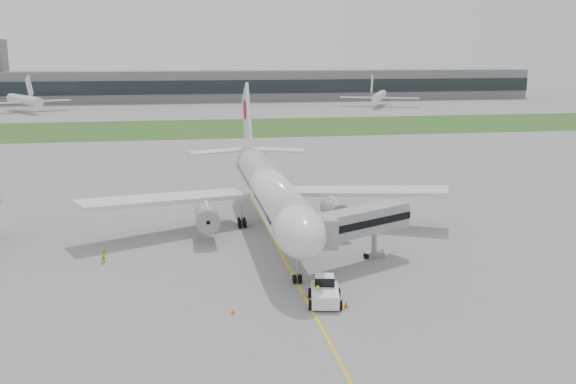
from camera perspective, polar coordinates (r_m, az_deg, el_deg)
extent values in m
plane|color=#949496|center=(78.59, -1.24, -4.34)|extent=(600.00, 600.00, 0.00)
cube|color=#2C5720|center=(196.03, -6.69, 5.67)|extent=(600.00, 50.00, 0.02)
cube|color=slate|center=(305.00, -8.02, 9.32)|extent=(320.00, 22.00, 14.00)
cube|color=#1F262C|center=(294.03, -7.93, 9.21)|extent=(320.00, 0.60, 6.00)
cylinder|color=white|center=(81.03, -1.70, 0.26)|extent=(5.00, 38.00, 5.00)
ellipsoid|color=white|center=(62.36, 0.93, -3.44)|extent=(5.00, 11.00, 5.00)
cube|color=black|center=(61.17, 1.12, -2.88)|extent=(3.20, 1.54, 1.14)
cone|color=white|center=(102.33, -3.51, 3.24)|extent=(5.00, 10.53, 6.16)
cube|color=white|center=(82.43, -10.87, -0.61)|extent=(22.13, 13.52, 1.70)
cube|color=white|center=(85.99, 6.71, 0.07)|extent=(22.13, 13.52, 1.70)
cylinder|color=#A9AAAF|center=(78.45, -7.21, -2.19)|extent=(2.70, 5.20, 2.70)
cylinder|color=#A9AAAF|center=(80.77, 4.20, -1.70)|extent=(2.70, 5.20, 2.70)
cube|color=white|center=(103.13, -3.64, 6.17)|extent=(0.45, 10.90, 12.76)
cylinder|color=#9F0913|center=(103.93, -3.72, 7.32)|extent=(0.60, 3.20, 3.20)
cube|color=white|center=(104.30, -6.41, 3.58)|extent=(9.54, 6.34, 0.35)
cube|color=white|center=(105.39, -0.96, 3.75)|extent=(9.54, 6.34, 0.35)
cylinder|color=#97969B|center=(64.05, 0.84, -6.81)|extent=(0.24, 0.24, 3.10)
cylinder|color=black|center=(84.73, -4.12, -2.74)|extent=(1.40, 1.10, 1.10)
cylinder|color=black|center=(85.59, 0.15, -2.55)|extent=(1.40, 1.10, 1.10)
cube|color=white|center=(59.51, 3.30, -9.15)|extent=(3.28, 4.82, 1.18)
cube|color=white|center=(60.26, 3.27, -7.86)|extent=(2.04, 1.89, 0.98)
cube|color=black|center=(60.24, 3.27, -7.82)|extent=(2.10, 1.95, 0.84)
cylinder|color=black|center=(60.97, 1.98, -8.94)|extent=(0.51, 0.94, 0.89)
cylinder|color=black|center=(61.07, 4.50, -8.93)|extent=(0.51, 0.94, 0.89)
cylinder|color=black|center=(58.23, 2.02, -9.99)|extent=(0.51, 0.94, 0.89)
cylinder|color=black|center=(58.33, 4.67, -9.99)|extent=(0.51, 0.94, 0.89)
cube|color=gray|center=(69.69, 6.41, -2.59)|extent=(12.48, 8.13, 2.71)
cube|color=black|center=(69.69, 6.41, -2.59)|extent=(12.69, 8.30, 0.81)
cube|color=gray|center=(65.26, 3.20, -3.57)|extent=(2.35, 3.07, 3.07)
cylinder|color=#97969B|center=(72.63, 7.67, -4.45)|extent=(0.63, 0.63, 3.43)
cube|color=#97969B|center=(73.05, 7.64, -5.50)|extent=(2.50, 2.11, 0.63)
cylinder|color=black|center=(72.26, 6.97, -5.68)|extent=(0.53, 0.69, 0.63)
cylinder|color=black|center=(73.84, 8.29, -5.32)|extent=(0.53, 0.69, 0.63)
cone|color=orange|center=(57.51, -4.93, -10.52)|extent=(0.38, 0.38, 0.52)
cone|color=orange|center=(58.91, 5.21, -9.91)|extent=(0.44, 0.44, 0.61)
imported|color=#D6EB27|center=(59.17, 2.61, -9.13)|extent=(0.72, 0.53, 1.83)
imported|color=#BDEA27|center=(73.22, -16.02, -5.47)|extent=(0.92, 0.94, 1.53)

